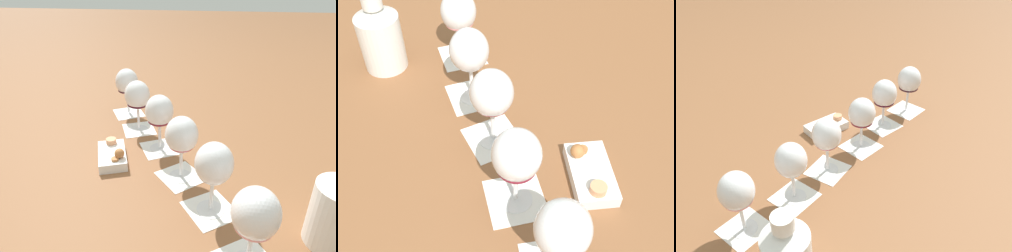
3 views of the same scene
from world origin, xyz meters
TOP-DOWN VIEW (x-y plane):
  - ground_plane at (0.00, 0.00)m, footprint 8.00×8.00m
  - tasting_card_0 at (-0.33, -0.20)m, footprint 0.15×0.15m
  - tasting_card_1 at (-0.19, -0.13)m, footprint 0.15×0.15m
  - tasting_card_2 at (-0.07, -0.05)m, footprint 0.15×0.15m
  - tasting_card_3 at (0.07, 0.04)m, footprint 0.15×0.15m
  - tasting_card_4 at (0.19, 0.13)m, footprint 0.14×0.14m
  - tasting_card_5 at (0.32, 0.20)m, footprint 0.15×0.15m
  - wine_glass_0 at (-0.33, -0.20)m, footprint 0.09×0.09m
  - wine_glass_1 at (-0.19, -0.13)m, footprint 0.09×0.09m
  - wine_glass_2 at (-0.07, -0.05)m, footprint 0.09×0.09m
  - wine_glass_3 at (0.07, 0.04)m, footprint 0.09×0.09m
  - wine_glass_4 at (0.19, 0.13)m, footprint 0.09×0.09m
  - wine_glass_5 at (0.32, 0.20)m, footprint 0.09×0.09m
  - snack_dish at (-0.01, 0.17)m, footprint 0.16×0.12m

SIDE VIEW (x-z plane):
  - ground_plane at x=0.00m, z-range 0.00..0.00m
  - tasting_card_0 at x=-0.33m, z-range 0.00..0.00m
  - tasting_card_1 at x=-0.19m, z-range 0.00..0.00m
  - tasting_card_2 at x=-0.07m, z-range 0.00..0.00m
  - tasting_card_3 at x=0.07m, z-range 0.00..0.00m
  - tasting_card_4 at x=0.19m, z-range 0.00..0.00m
  - tasting_card_5 at x=0.32m, z-range 0.00..0.00m
  - snack_dish at x=-0.01m, z-range -0.01..0.05m
  - wine_glass_2 at x=-0.07m, z-range 0.03..0.21m
  - wine_glass_1 at x=-0.19m, z-range 0.03..0.21m
  - wine_glass_0 at x=-0.33m, z-range 0.03..0.21m
  - wine_glass_3 at x=0.07m, z-range 0.03..0.22m
  - wine_glass_4 at x=0.19m, z-range 0.04..0.22m
  - wine_glass_5 at x=0.32m, z-range 0.04..0.22m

